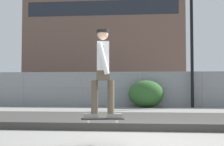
# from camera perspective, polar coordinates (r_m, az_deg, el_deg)

# --- Properties ---
(ground_plane) EXTENTS (120.00, 120.00, 0.00)m
(ground_plane) POSITION_cam_1_polar(r_m,az_deg,el_deg) (6.03, 6.31, -12.94)
(ground_plane) COLOR gray
(gravel_berm) EXTENTS (10.96, 3.05, 0.19)m
(gravel_berm) POSITION_cam_1_polar(r_m,az_deg,el_deg) (8.70, 5.93, -9.08)
(gravel_berm) COLOR #3D3A38
(gravel_berm) RESTS_ON ground_plane
(skateboard) EXTENTS (0.82, 0.32, 0.07)m
(skateboard) POSITION_cam_1_polar(r_m,az_deg,el_deg) (5.60, -1.82, -8.91)
(skateboard) COLOR black
(skater) EXTENTS (0.73, 0.61, 1.70)m
(skater) POSITION_cam_1_polar(r_m,az_deg,el_deg) (5.57, -1.80, 1.07)
(skater) COLOR gray
(skater) RESTS_ON skateboard
(chain_fence) EXTENTS (19.38, 0.06, 1.85)m
(chain_fence) POSITION_cam_1_polar(r_m,az_deg,el_deg) (15.64, 5.56, -3.10)
(chain_fence) COLOR gray
(chain_fence) RESTS_ON ground_plane
(street_lamp) EXTENTS (0.44, 0.44, 6.66)m
(street_lamp) POSITION_cam_1_polar(r_m,az_deg,el_deg) (15.83, 15.18, 8.71)
(street_lamp) COLOR black
(street_lamp) RESTS_ON ground_plane
(parked_car_near) EXTENTS (4.46, 2.06, 1.66)m
(parked_car_near) POSITION_cam_1_polar(r_m,az_deg,el_deg) (18.70, -8.71, -3.28)
(parked_car_near) COLOR #B7BABF
(parked_car_near) RESTS_ON ground_plane
(parked_car_mid) EXTENTS (4.55, 2.26, 1.66)m
(parked_car_mid) POSITION_cam_1_polar(r_m,az_deg,el_deg) (18.69, 10.11, -3.27)
(parked_car_mid) COLOR maroon
(parked_car_mid) RESTS_ON ground_plane
(library_building) EXTENTS (27.86, 15.88, 23.07)m
(library_building) POSITION_cam_1_polar(r_m,az_deg,el_deg) (58.05, -1.02, 7.83)
(library_building) COLOR brown
(library_building) RESTS_ON ground_plane
(shrub_left) EXTENTS (1.79, 1.46, 1.38)m
(shrub_left) POSITION_cam_1_polar(r_m,az_deg,el_deg) (15.22, 6.61, -4.02)
(shrub_left) COLOR #2D5B28
(shrub_left) RESTS_ON ground_plane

